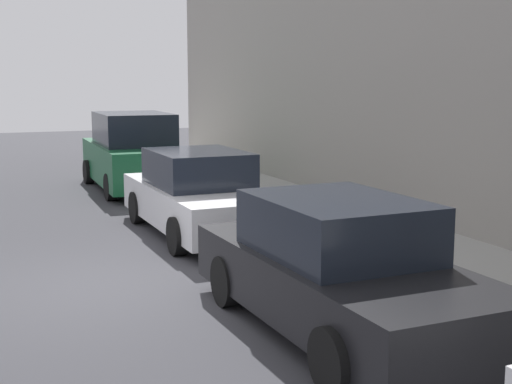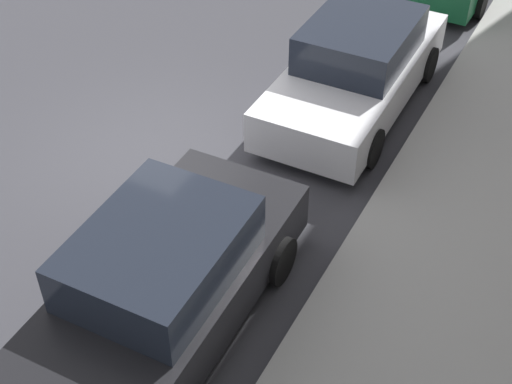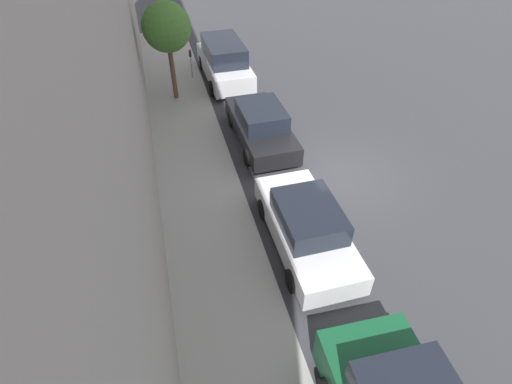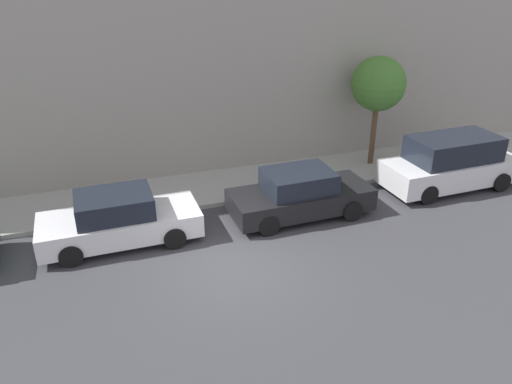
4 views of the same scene
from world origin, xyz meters
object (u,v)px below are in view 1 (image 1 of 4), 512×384
at_px(parked_sedan_second, 339,270).
at_px(fire_hydrant, 161,158).
at_px(parked_suv_fourth, 134,154).
at_px(parked_sedan_third, 199,195).

bearing_deg(parked_sedan_second, fire_hydrant, 82.86).
xyz_separation_m(parked_sedan_second, parked_suv_fourth, (0.30, 11.28, 0.21)).
height_order(parked_sedan_third, fire_hydrant, parked_sedan_third).
bearing_deg(parked_suv_fourth, parked_sedan_third, -91.22).
relative_size(parked_sedan_second, parked_sedan_third, 1.00).
xyz_separation_m(parked_suv_fourth, fire_hydrant, (1.44, 2.66, -0.44)).
bearing_deg(fire_hydrant, parked_suv_fourth, -118.44).
relative_size(parked_sedan_second, parked_suv_fourth, 0.93).
height_order(parked_sedan_third, parked_suv_fourth, parked_suv_fourth).
distance_m(parked_sedan_second, fire_hydrant, 14.05).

